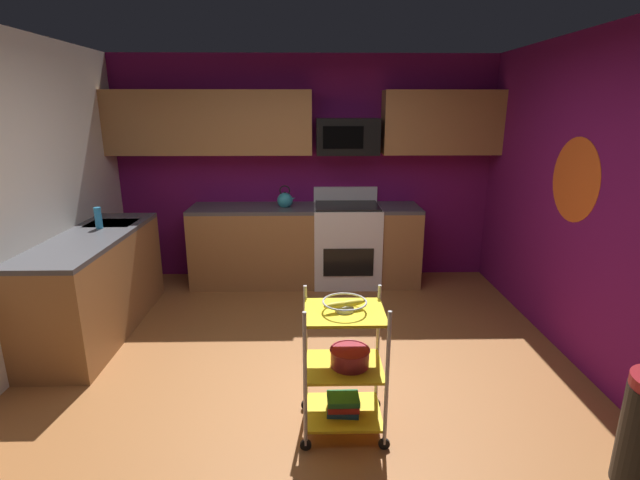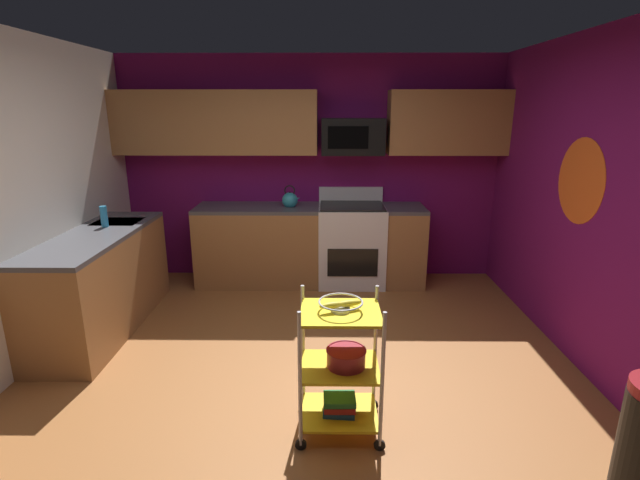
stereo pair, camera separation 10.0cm
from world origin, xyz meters
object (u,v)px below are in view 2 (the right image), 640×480
object	(u,v)px
rolling_cart	(340,367)
kettle	(290,200)
mixing_bowl_large	(346,357)
dish_soap_bottle	(104,217)
oven_range	(351,243)
fruit_bowl	(341,304)
microwave	(353,137)
book_stack	(339,404)

from	to	relation	value
rolling_cart	kettle	xyz separation A→B (m)	(-0.49, 2.66, 0.54)
rolling_cart	mixing_bowl_large	distance (m)	0.08
mixing_bowl_large	dish_soap_bottle	size ratio (longest dim) A/B	1.26
dish_soap_bottle	oven_range	bearing A→B (deg)	22.03
mixing_bowl_large	kettle	world-z (taller)	kettle
mixing_bowl_large	oven_range	bearing A→B (deg)	86.19
oven_range	fruit_bowl	distance (m)	2.71
microwave	fruit_bowl	xyz separation A→B (m)	(-0.21, -2.77, -0.82)
book_stack	dish_soap_bottle	world-z (taller)	dish_soap_bottle
fruit_bowl	book_stack	xyz separation A→B (m)	(0.00, 0.00, -0.70)
oven_range	fruit_bowl	world-z (taller)	oven_range
microwave	fruit_bowl	size ratio (longest dim) A/B	2.57
rolling_cart	book_stack	xyz separation A→B (m)	(0.00, 0.00, -0.27)
oven_range	rolling_cart	size ratio (longest dim) A/B	1.20
microwave	rolling_cart	bearing A→B (deg)	-94.43
oven_range	rolling_cart	bearing A→B (deg)	-94.61
fruit_bowl	mixing_bowl_large	xyz separation A→B (m)	(0.04, 0.00, -0.36)
fruit_bowl	mixing_bowl_large	bearing A→B (deg)	0.00
mixing_bowl_large	book_stack	xyz separation A→B (m)	(-0.04, -0.00, -0.34)
fruit_bowl	dish_soap_bottle	xyz separation A→B (m)	(-2.19, 1.70, 0.14)
microwave	fruit_bowl	distance (m)	2.90
book_stack	dish_soap_bottle	bearing A→B (deg)	142.21
oven_range	book_stack	size ratio (longest dim) A/B	5.15
microwave	dish_soap_bottle	distance (m)	2.72
kettle	rolling_cart	bearing A→B (deg)	-79.48
microwave	fruit_bowl	world-z (taller)	microwave
rolling_cart	fruit_bowl	distance (m)	0.42
oven_range	microwave	distance (m)	1.23
fruit_bowl	kettle	world-z (taller)	kettle
oven_range	rolling_cart	distance (m)	2.68
rolling_cart	mixing_bowl_large	world-z (taller)	rolling_cart
microwave	kettle	world-z (taller)	microwave
microwave	mixing_bowl_large	distance (m)	3.02
microwave	fruit_bowl	bearing A→B (deg)	-94.43
dish_soap_bottle	microwave	bearing A→B (deg)	24.15
rolling_cart	dish_soap_bottle	size ratio (longest dim) A/B	4.57
oven_range	microwave	xyz separation A→B (m)	(-0.00, 0.10, 1.22)
fruit_bowl	microwave	bearing A→B (deg)	85.57
fruit_bowl	mixing_bowl_large	distance (m)	0.36
oven_range	kettle	size ratio (longest dim) A/B	4.17
mixing_bowl_large	kettle	xyz separation A→B (m)	(-0.53, 2.66, 0.48)
kettle	fruit_bowl	bearing A→B (deg)	-79.48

